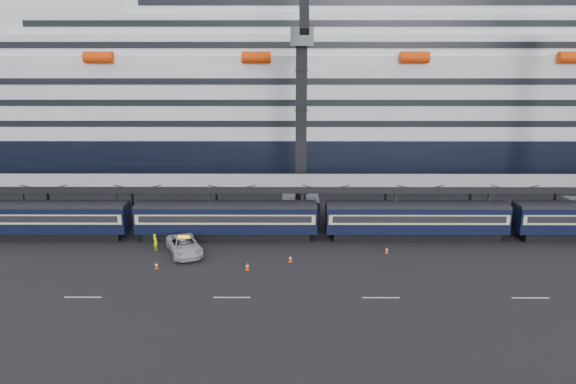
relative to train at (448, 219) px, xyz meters
name	(u,v)px	position (x,y,z in m)	size (l,w,h in m)	color
ground	(533,277)	(4.65, -10.00, -2.20)	(260.00, 260.00, 0.00)	black
train	(448,219)	(0.00, 0.00, 0.00)	(133.05, 3.00, 4.05)	black
canopy	(481,182)	(4.65, 4.00, 3.05)	(130.00, 6.25, 5.53)	#94979C
cruise_ship	(410,97)	(3.57, 35.99, 10.14)	(214.09, 28.84, 34.00)	black
crane_dark_near	(301,118)	(-15.35, 8.59, 9.73)	(4.50, 17.75, 35.08)	#505358
pickup_truck	(184,246)	(-27.05, -4.38, -1.37)	(2.77, 6.00, 1.67)	#ACB0B3
worker	(155,242)	(-30.13, -3.46, -1.34)	(0.63, 0.41, 1.72)	#BFE20B
traffic_cone_a	(156,265)	(-28.87, -8.13, -1.86)	(0.35, 0.35, 0.70)	#F13B07
traffic_cone_b	(290,258)	(-16.63, -6.51, -1.84)	(0.37, 0.37, 0.73)	#F13B07
traffic_cone_c	(247,266)	(-20.54, -8.46, -1.82)	(0.39, 0.39, 0.77)	#F13B07
traffic_cone_d	(387,250)	(-7.12, -4.21, -1.85)	(0.36, 0.36, 0.71)	#F13B07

